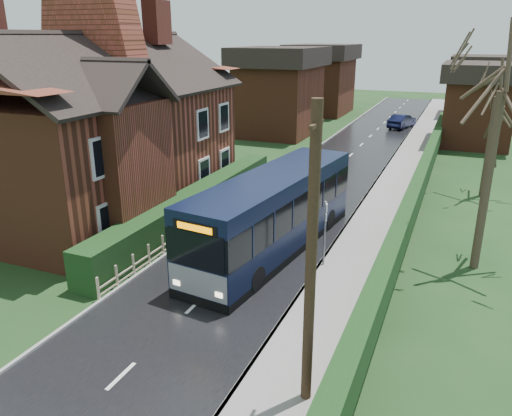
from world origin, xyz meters
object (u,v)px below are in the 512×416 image
at_px(bus, 273,214).
at_px(telegraph_pole, 311,264).
at_px(brick_house, 103,126).
at_px(car_green, 229,222).
at_px(car_silver, 274,190).
at_px(bus_stop_sign, 325,225).

relative_size(bus, telegraph_pole, 1.49).
bearing_deg(brick_house, car_green, -6.21).
bearing_deg(telegraph_pole, car_silver, 111.45).
distance_m(brick_house, bus_stop_sign, 12.43).
distance_m(car_silver, bus_stop_sign, 8.47).
height_order(brick_house, car_silver, brick_house).
distance_m(brick_house, car_green, 8.09).
xyz_separation_m(bus_stop_sign, telegraph_pole, (1.60, -7.47, 1.96)).
bearing_deg(brick_house, car_silver, 32.70).
relative_size(brick_house, bus, 1.33).
bearing_deg(bus_stop_sign, brick_house, 145.33).
bearing_deg(car_silver, telegraph_pole, -58.61).
relative_size(car_silver, telegraph_pole, 0.52).
bearing_deg(car_silver, bus_stop_sign, -48.15).
bearing_deg(telegraph_pole, brick_house, 142.01).
distance_m(car_green, telegraph_pole, 11.47).
height_order(brick_house, bus, brick_house).
relative_size(brick_house, bus_stop_sign, 5.40).
relative_size(car_green, telegraph_pole, 0.61).
distance_m(bus, car_silver, 6.64).
height_order(bus_stop_sign, telegraph_pole, telegraph_pole).
relative_size(bus, car_silver, 2.88).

